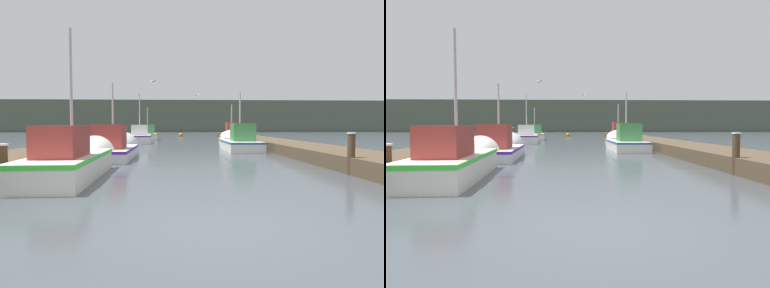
% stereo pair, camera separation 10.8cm
% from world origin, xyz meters
% --- Properties ---
extents(ground_plane, '(200.00, 200.00, 0.00)m').
position_xyz_m(ground_plane, '(0.00, 0.00, 0.00)').
color(ground_plane, '#3D4449').
extents(dock_left, '(2.37, 40.00, 0.50)m').
position_xyz_m(dock_left, '(-5.56, 16.00, 0.25)').
color(dock_left, '#4C3D2B').
rests_on(dock_left, ground_plane).
extents(dock_right, '(2.37, 40.00, 0.50)m').
position_xyz_m(dock_right, '(5.56, 16.00, 0.25)').
color(dock_right, '#4C3D2B').
rests_on(dock_right, ground_plane).
extents(distant_shore_ridge, '(120.00, 16.00, 6.43)m').
position_xyz_m(distant_shore_ridge, '(0.00, 72.11, 3.22)').
color(distant_shore_ridge, '#4C5647').
rests_on(distant_shore_ridge, ground_plane).
extents(fishing_boat_0, '(1.67, 5.93, 4.43)m').
position_xyz_m(fishing_boat_0, '(-3.39, 5.22, 0.45)').
color(fishing_boat_0, silver).
rests_on(fishing_boat_0, ground_plane).
extents(fishing_boat_1, '(1.85, 5.53, 3.81)m').
position_xyz_m(fishing_boat_1, '(-3.24, 10.63, 0.40)').
color(fishing_boat_1, silver).
rests_on(fishing_boat_1, ground_plane).
extents(fishing_boat_2, '(1.82, 4.95, 3.81)m').
position_xyz_m(fishing_boat_2, '(3.10, 14.80, 0.42)').
color(fishing_boat_2, silver).
rests_on(fishing_boat_2, ground_plane).
extents(fishing_boat_3, '(1.72, 6.27, 3.19)m').
position_xyz_m(fishing_boat_3, '(3.44, 19.59, 0.45)').
color(fishing_boat_3, silver).
rests_on(fishing_boat_3, ground_plane).
extents(fishing_boat_4, '(2.13, 5.78, 4.38)m').
position_xyz_m(fishing_boat_4, '(-3.39, 23.13, 0.46)').
color(fishing_boat_4, silver).
rests_on(fishing_boat_4, ground_plane).
extents(fishing_boat_5, '(2.14, 5.02, 3.60)m').
position_xyz_m(fishing_boat_5, '(-3.23, 28.86, 0.45)').
color(fishing_boat_5, silver).
rests_on(fishing_boat_5, ground_plane).
extents(mooring_piling_0, '(0.27, 0.27, 1.21)m').
position_xyz_m(mooring_piling_0, '(-4.55, 23.22, 0.61)').
color(mooring_piling_0, '#473523').
rests_on(mooring_piling_0, ground_plane).
extents(mooring_piling_1, '(0.24, 0.24, 1.21)m').
position_xyz_m(mooring_piling_1, '(4.44, 4.84, 0.61)').
color(mooring_piling_1, '#473523').
rests_on(mooring_piling_1, ground_plane).
extents(mooring_piling_2, '(0.31, 0.31, 1.07)m').
position_xyz_m(mooring_piling_2, '(4.55, 25.90, 0.54)').
color(mooring_piling_2, '#473523').
rests_on(mooring_piling_2, ground_plane).
extents(channel_buoy, '(0.56, 0.56, 1.06)m').
position_xyz_m(channel_buoy, '(0.17, 37.62, 0.16)').
color(channel_buoy, '#BF6513').
rests_on(channel_buoy, ground_plane).
extents(seagull_lead, '(0.46, 0.48, 0.12)m').
position_xyz_m(seagull_lead, '(-1.98, 17.25, 4.16)').
color(seagull_lead, white).
extents(seagull_1, '(0.54, 0.35, 0.12)m').
position_xyz_m(seagull_1, '(1.27, 22.45, 3.76)').
color(seagull_1, white).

